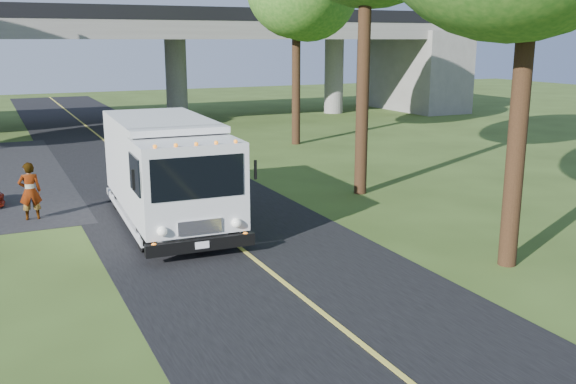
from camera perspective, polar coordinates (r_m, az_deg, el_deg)
ground at (r=12.91m, az=3.86°, el=-11.37°), size 120.00×120.00×0.00m
road at (r=21.69m, az=-9.10°, el=-1.15°), size 7.00×90.00×0.02m
lane_line at (r=21.69m, az=-9.10°, el=-1.10°), size 0.12×90.00×0.01m
overpass at (r=42.60m, az=-17.94°, el=11.66°), size 54.00×10.00×7.30m
step_van at (r=19.25m, az=-10.69°, el=2.07°), size 3.05×7.54×3.12m
pedestrian at (r=21.02m, az=-21.96°, el=0.06°), size 0.67×0.44×1.80m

